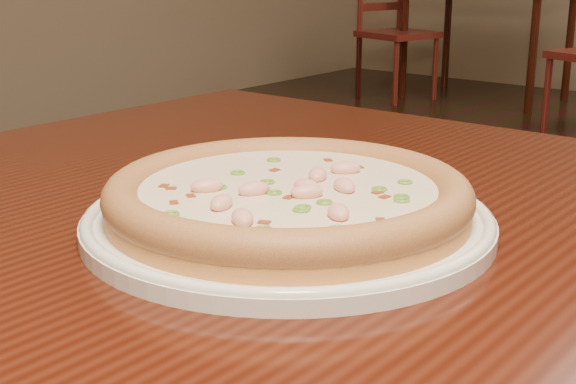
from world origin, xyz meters
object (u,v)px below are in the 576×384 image
Objects in this scene: hero_table at (454,370)px; chair_a at (392,32)px; pizza at (288,196)px; bg_table_left at (489,0)px; plate at (288,219)px.

chair_a is at bearing 122.36° from hero_table.
chair_a reaches higher than pizza.
pizza is at bearing -66.29° from bg_table_left.
plate is 0.02m from pizza.
hero_table is at bearing 22.74° from pizza.
plate is 4.98m from bg_table_left.
bg_table_left is 0.66m from chair_a.
hero_table is 0.17m from plate.
pizza is 4.98m from bg_table_left.
hero_table is at bearing 22.62° from plate.
bg_table_left is at bearing 113.71° from plate.
chair_a is at bearing -145.41° from bg_table_left.
bg_table_left is 1.05× the size of chair_a.
plate is at bearing -157.38° from hero_table.
plate is 4.91m from chair_a.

